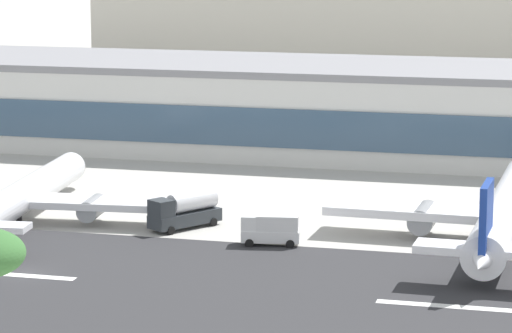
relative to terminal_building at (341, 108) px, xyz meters
name	(u,v)px	position (x,y,z in m)	size (l,w,h in m)	color
ground_plane	(24,274)	(-16.65, -72.76, -6.43)	(1400.00, 1400.00, 0.00)	#B2AFA8
runway_strip	(21,276)	(-16.65, -73.58, -6.39)	(800.00, 35.05, 0.08)	#2D2D30
runway_centreline_dash_4	(16,275)	(-17.17, -73.58, -6.34)	(12.00, 1.20, 0.01)	white
runway_centreline_dash_5	(445,306)	(23.32, -73.58, -6.34)	(12.00, 1.20, 0.01)	white
terminal_building	(341,108)	(0.00, 0.00, 0.00)	(154.45, 27.22, 12.84)	silver
airliner_blue_tail_gate_1	(19,199)	(-26.05, -53.16, -3.72)	(36.60, 40.73, 8.51)	silver
airliner_navy_tail_gate_2	(504,215)	(26.70, -49.66, -3.28)	(37.88, 47.27, 9.86)	white
service_fuel_truck_0	(185,210)	(-7.48, -51.10, -4.40)	(6.85, 8.53, 3.95)	#2D3338
service_box_truck_1	(271,228)	(3.38, -56.07, -4.64)	(6.31, 3.46, 3.25)	white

